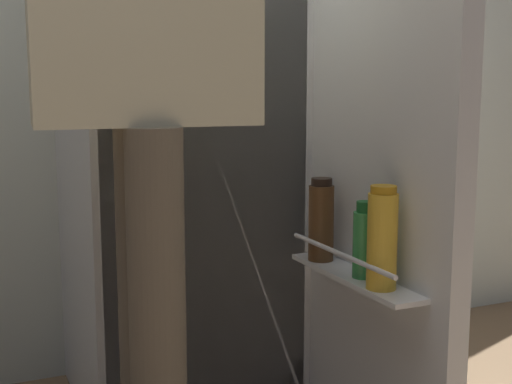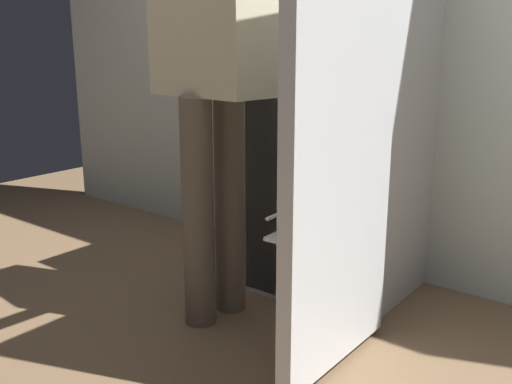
{
  "view_description": "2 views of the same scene",
  "coord_description": "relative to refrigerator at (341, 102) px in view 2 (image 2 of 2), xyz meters",
  "views": [
    {
      "loc": [
        -0.63,
        -1.47,
        0.97
      ],
      "look_at": [
        0.01,
        -0.02,
        0.72
      ],
      "focal_mm": 49.46,
      "sensor_mm": 36.0,
      "label": 1
    },
    {
      "loc": [
        1.21,
        -1.61,
        1.07
      ],
      "look_at": [
        0.04,
        -0.09,
        0.57
      ],
      "focal_mm": 40.91,
      "sensor_mm": 36.0,
      "label": 2
    }
  ],
  "objects": [
    {
      "name": "person",
      "position": [
        -0.25,
        -0.48,
        0.23
      ],
      "size": [
        0.58,
        0.82,
        1.75
      ],
      "color": "#665B4C",
      "rests_on": "ground_plane"
    },
    {
      "name": "refrigerator",
      "position": [
        0.0,
        0.0,
        0.0
      ],
      "size": [
        0.67,
        1.16,
        1.66
      ],
      "color": "silver",
      "rests_on": "ground_plane"
    },
    {
      "name": "ground_plane",
      "position": [
        -0.03,
        -0.47,
        -0.83
      ],
      "size": [
        6.05,
        6.05,
        0.0
      ],
      "primitive_type": "plane",
      "color": "brown"
    }
  ]
}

